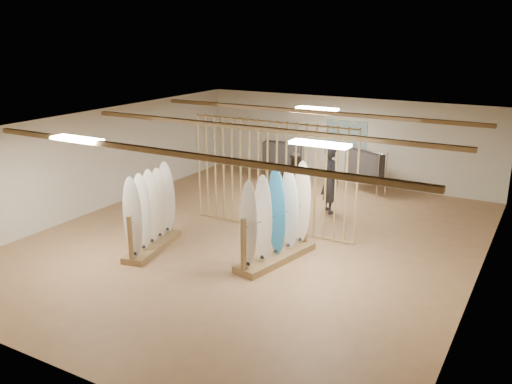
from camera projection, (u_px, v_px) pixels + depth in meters
The scene contains 16 objects.
floor at pixel (256, 239), 13.13m from camera, with size 12.00×12.00×0.00m, color #A67A50.
ceiling at pixel (256, 125), 12.33m from camera, with size 12.00×12.00×0.00m, color gray.
wall_back at pixel (346, 140), 17.73m from camera, with size 12.00×12.00×0.00m, color beige.
wall_front at pixel (49, 284), 7.73m from camera, with size 12.00×12.00×0.00m, color beige.
wall_left at pixel (100, 160), 15.09m from camera, with size 12.00×12.00×0.00m, color beige.
wall_right at pixel (483, 219), 10.37m from camera, with size 12.00×12.00×0.00m, color beige.
ceiling_slats at pixel (256, 128), 12.35m from camera, with size 9.50×6.12×0.10m, color olive.
light_panels at pixel (256, 127), 12.34m from camera, with size 1.20×0.35×0.06m, color white.
bamboo_partition at pixel (272, 176), 13.40m from camera, with size 4.45×0.05×2.78m.
poster at pixel (346, 134), 17.66m from camera, with size 1.40×0.03×0.90m, color teal.
rack_left at pixel (151, 223), 12.36m from camera, with size 0.90×2.03×1.87m.
rack_right at pixel (276, 230), 11.72m from camera, with size 1.01×2.27×2.10m.
clothing_rack_a at pixel (282, 155), 17.64m from camera, with size 1.36×0.41×1.46m.
clothing_rack_b at pixel (365, 165), 16.49m from camera, with size 1.26×0.79×1.42m.
shopper_a at pixel (330, 175), 14.81m from camera, with size 0.77×0.52×2.12m, color #25262D.
shopper_b at pixel (296, 175), 15.61m from camera, with size 0.82×0.64×1.70m, color #39302C.
Camera 1 is at (6.04, -10.65, 4.89)m, focal length 38.00 mm.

